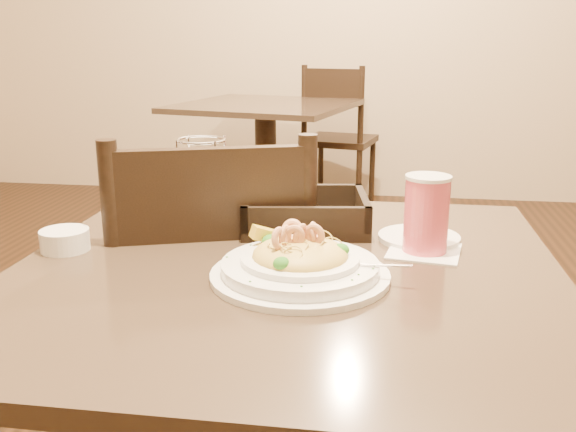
# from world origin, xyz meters

# --- Properties ---
(main_table) EXTENTS (0.90, 0.90, 0.74)m
(main_table) POSITION_xyz_m (0.00, 0.00, 0.50)
(main_table) COLOR black
(main_table) RESTS_ON ground
(background_table) EXTENTS (1.08, 1.08, 0.74)m
(background_table) POSITION_xyz_m (-0.51, 2.56, 0.50)
(background_table) COLOR black
(background_table) RESTS_ON ground
(dining_chair_near) EXTENTS (0.53, 0.53, 0.93)m
(dining_chair_near) POSITION_xyz_m (-0.20, 0.24, 0.50)
(dining_chair_near) COLOR black
(dining_chair_near) RESTS_ON ground
(dining_chair_far) EXTENTS (0.50, 0.50, 0.93)m
(dining_chair_far) POSITION_xyz_m (-0.14, 3.07, 0.50)
(dining_chair_far) COLOR black
(dining_chair_far) RESTS_ON ground
(pasta_bowl) EXTENTS (0.31, 0.28, 0.09)m
(pasta_bowl) POSITION_xyz_m (0.03, -0.05, 0.76)
(pasta_bowl) COLOR white
(pasta_bowl) RESTS_ON main_table
(drink_glass) EXTENTS (0.14, 0.14, 0.14)m
(drink_glass) POSITION_xyz_m (0.23, 0.10, 0.81)
(drink_glass) COLOR white
(drink_glass) RESTS_ON main_table
(bread_basket) EXTENTS (0.27, 0.23, 0.07)m
(bread_basket) POSITION_xyz_m (0.00, 0.22, 0.76)
(bread_basket) COLOR black
(bread_basket) RESTS_ON main_table
(napkin_caddy) EXTENTS (0.10, 0.10, 0.16)m
(napkin_caddy) POSITION_xyz_m (-0.22, 0.29, 0.81)
(napkin_caddy) COLOR silver
(napkin_caddy) RESTS_ON main_table
(side_plate) EXTENTS (0.16, 0.16, 0.01)m
(side_plate) POSITION_xyz_m (0.22, 0.17, 0.74)
(side_plate) COLOR white
(side_plate) RESTS_ON main_table
(butter_ramekin) EXTENTS (0.11, 0.11, 0.04)m
(butter_ramekin) POSITION_xyz_m (-0.40, 0.02, 0.76)
(butter_ramekin) COLOR white
(butter_ramekin) RESTS_ON main_table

